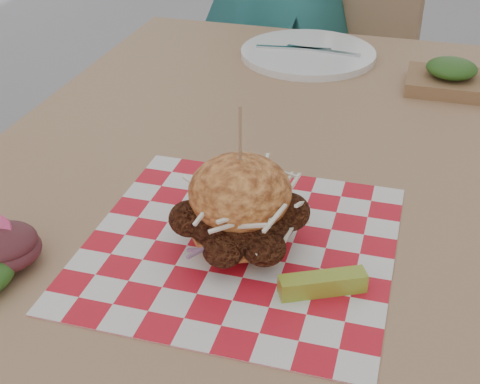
% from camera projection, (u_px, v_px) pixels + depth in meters
% --- Properties ---
extents(ground, '(80.00, 80.00, 0.00)m').
position_uv_depth(ground, '(206.00, 381.00, 1.60)').
color(ground, gray).
rests_on(ground, ground).
extents(patio_table, '(0.80, 1.20, 0.75)m').
position_uv_depth(patio_table, '(252.00, 201.00, 1.03)').
color(patio_table, tan).
rests_on(patio_table, ground).
extents(patio_chair, '(0.52, 0.53, 0.95)m').
position_uv_depth(patio_chair, '(352.00, 56.00, 1.91)').
color(patio_chair, tan).
rests_on(patio_chair, ground).
extents(paper_liner, '(0.36, 0.36, 0.00)m').
position_uv_depth(paper_liner, '(240.00, 245.00, 0.80)').
color(paper_liner, red).
rests_on(paper_liner, patio_table).
extents(sandwich, '(0.16, 0.16, 0.18)m').
position_uv_depth(sandwich, '(240.00, 209.00, 0.77)').
color(sandwich, '#EE9143').
rests_on(sandwich, paper_liner).
extents(pickle_spear, '(0.09, 0.06, 0.02)m').
position_uv_depth(pickle_spear, '(323.00, 284.00, 0.72)').
color(pickle_spear, '#8BA42F').
rests_on(pickle_spear, paper_liner).
extents(place_setting, '(0.27, 0.27, 0.02)m').
position_uv_depth(place_setting, '(308.00, 54.00, 1.34)').
color(place_setting, white).
rests_on(place_setting, patio_table).
extents(kraft_tray, '(0.15, 0.12, 0.06)m').
position_uv_depth(kraft_tray, '(450.00, 77.00, 1.19)').
color(kraft_tray, olive).
rests_on(kraft_tray, patio_table).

